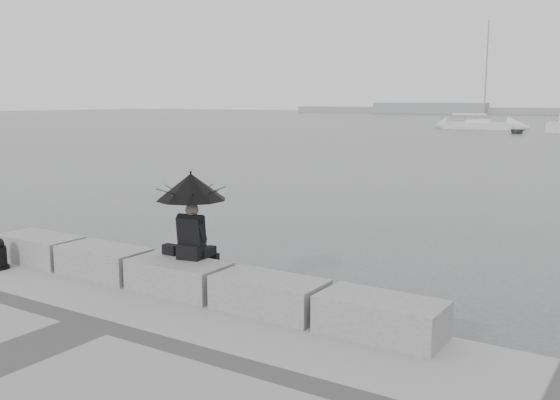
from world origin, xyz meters
The scene contains 10 objects.
ground centered at (0.00, 0.00, 0.00)m, with size 360.00×360.00×0.00m, color #404244.
stone_block_far_left centered at (-3.40, -0.45, 0.75)m, with size 1.60×0.80×0.50m, color slate.
stone_block_left centered at (-1.70, -0.45, 0.75)m, with size 1.60×0.80×0.50m, color slate.
stone_block_centre centered at (0.00, -0.45, 0.75)m, with size 1.60×0.80×0.50m, color slate.
stone_block_right centered at (1.70, -0.45, 0.75)m, with size 1.60×0.80×0.50m, color slate.
stone_block_far_right centered at (3.40, -0.45, 0.75)m, with size 1.60×0.80×0.50m, color slate.
seated_person centered at (0.07, -0.20, 1.99)m, with size 1.10×1.10×1.39m.
bag centered at (-0.39, -0.20, 1.08)m, with size 0.26×0.15×0.16m, color black.
sailboat_left centered at (-14.37, 69.20, 0.52)m, with size 8.44×2.55×12.90m.
dinghy centered at (-8.39, 61.86, 0.27)m, with size 3.17×1.34×0.54m, color gray.
Camera 1 is at (6.42, -7.50, 3.47)m, focal length 40.00 mm.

